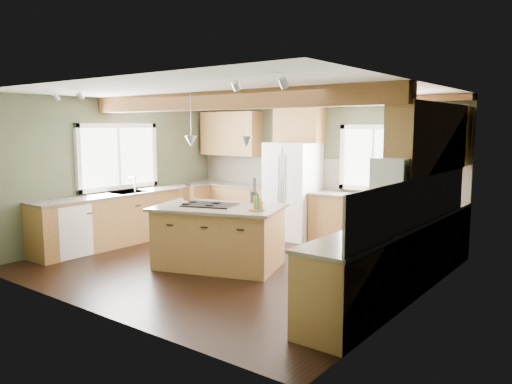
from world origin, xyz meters
The scene contains 37 objects.
floor centered at (0.00, 0.00, 0.00)m, with size 5.60×5.60×0.00m, color black.
ceiling centered at (0.00, 0.00, 2.60)m, with size 5.60×5.60×0.00m, color silver.
wall_back centered at (0.00, 2.50, 1.30)m, with size 5.60×5.60×0.00m, color #414833.
wall_left centered at (-2.80, 0.00, 1.30)m, with size 5.00×5.00×0.00m, color #414833.
wall_right centered at (2.80, 0.00, 1.30)m, with size 5.00×5.00×0.00m, color #414833.
ceiling_beam centered at (0.00, -0.20, 2.47)m, with size 5.55×0.26×0.26m, color brown.
soffit_trim centered at (0.00, 2.40, 2.54)m, with size 5.55×0.20×0.10m, color brown.
backsplash_back centered at (0.00, 2.48, 1.21)m, with size 5.58×0.03×0.58m, color brown.
backsplash_right centered at (2.78, 0.05, 1.21)m, with size 0.03×3.70×0.58m, color brown.
base_cab_back_left centered at (-1.79, 2.20, 0.44)m, with size 2.02×0.60×0.88m, color brown.
counter_back_left centered at (-1.79, 2.20, 0.90)m, with size 2.06×0.64×0.04m, color #4B4237.
base_cab_back_right centered at (1.49, 2.20, 0.44)m, with size 2.62×0.60×0.88m, color brown.
counter_back_right centered at (1.49, 2.20, 0.90)m, with size 2.66×0.64×0.04m, color #4B4237.
base_cab_left centered at (-2.50, 0.05, 0.44)m, with size 0.60×3.70×0.88m, color brown.
counter_left centered at (-2.50, 0.05, 0.90)m, with size 0.64×3.74×0.04m, color #4B4237.
base_cab_right centered at (2.50, 0.05, 0.44)m, with size 0.60×3.70×0.88m, color brown.
counter_right centered at (2.50, 0.05, 0.90)m, with size 0.64×3.74×0.04m, color #4B4237.
upper_cab_back_left centered at (-1.99, 2.33, 1.95)m, with size 1.40×0.35×0.90m, color brown.
upper_cab_over_fridge centered at (-0.30, 2.33, 2.15)m, with size 0.96×0.35×0.70m, color brown.
upper_cab_right centered at (2.62, 0.90, 1.95)m, with size 0.35×2.20×0.90m, color brown.
upper_cab_back_corner centered at (2.30, 2.33, 1.95)m, with size 0.90×0.35×0.90m, color brown.
window_left centered at (-2.78, 0.05, 1.55)m, with size 0.04×1.60×1.05m, color white.
window_back centered at (1.15, 2.48, 1.55)m, with size 1.10×0.04×1.00m, color white.
sink centered at (-2.50, 0.05, 0.91)m, with size 0.50×0.65×0.03m, color #262628.
faucet centered at (-2.32, 0.05, 1.05)m, with size 0.02×0.02×0.28m, color #B2B2B7.
dishwasher centered at (-2.49, -1.25, 0.43)m, with size 0.60×0.60×0.84m, color white.
oven centered at (2.49, -1.25, 0.43)m, with size 0.60×0.72×0.84m, color white.
microwave centered at (2.58, -0.05, 1.55)m, with size 0.40×0.70×0.38m, color white.
pendant_left centered at (-0.52, -0.34, 1.88)m, with size 0.18×0.18×0.16m, color #B2B2B7.
pendant_right centered at (0.31, -0.05, 1.88)m, with size 0.18×0.18×0.16m, color #B2B2B7.
refrigerator centered at (-0.30, 2.12, 0.90)m, with size 0.90×0.74×1.80m, color white.
island centered at (-0.10, -0.20, 0.44)m, with size 1.75×1.07×0.88m, color brown.
island_top centered at (-0.10, -0.20, 0.90)m, with size 1.87×1.19×0.04m, color #4B4237.
cooktop centered at (-0.24, -0.24, 0.93)m, with size 0.76×0.51×0.02m, color black.
knife_block centered at (-0.88, -0.05, 1.03)m, with size 0.13×0.10×0.22m, color brown.
utensil_crock centered at (0.10, 0.40, 1.01)m, with size 0.13×0.13×0.18m, color #453D37.
bottle_tray centered at (0.57, -0.15, 1.03)m, with size 0.24×0.24×0.22m, color brown, non-canonical shape.
Camera 1 is at (4.78, -5.71, 2.09)m, focal length 35.00 mm.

